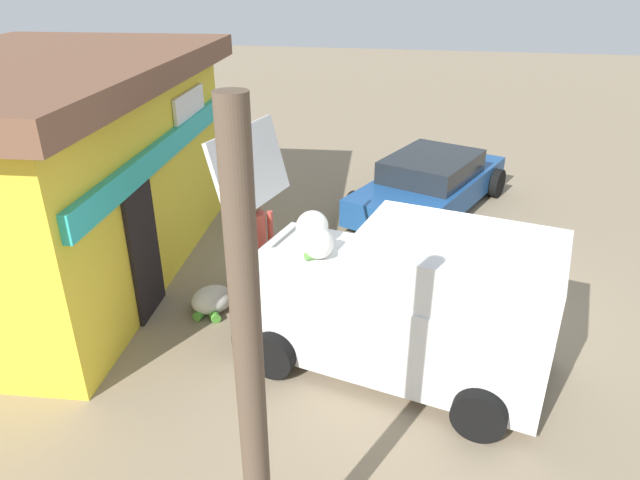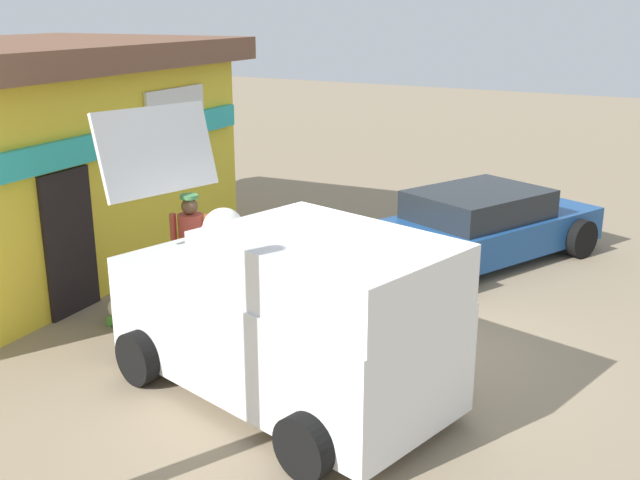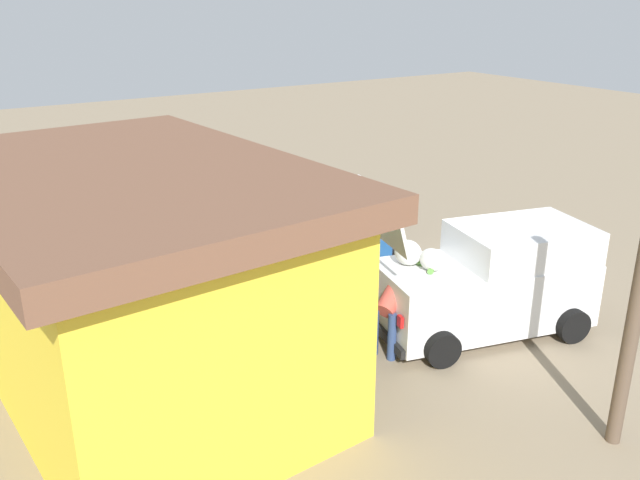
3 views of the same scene
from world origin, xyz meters
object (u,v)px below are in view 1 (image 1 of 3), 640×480
(vendor_standing, at_px, (256,239))
(unloaded_banana_pile, at_px, (212,301))
(storefront_bar, at_px, (46,169))
(parked_sedan, at_px, (430,184))
(paint_bucket, at_px, (241,221))
(delivery_van, at_px, (405,300))
(customer_bending, at_px, (258,282))

(vendor_standing, height_order, unloaded_banana_pile, vendor_standing)
(storefront_bar, relative_size, parked_sedan, 1.53)
(unloaded_banana_pile, distance_m, paint_bucket, 3.08)
(delivery_van, height_order, paint_bucket, delivery_van)
(parked_sedan, distance_m, paint_bucket, 4.12)
(storefront_bar, xyz_separation_m, customer_bending, (-1.25, -3.88, -0.98))
(vendor_standing, distance_m, customer_bending, 1.13)
(customer_bending, bearing_deg, vendor_standing, 17.77)
(unloaded_banana_pile, relative_size, paint_bucket, 2.53)
(vendor_standing, distance_m, unloaded_banana_pile, 1.15)
(storefront_bar, bearing_deg, paint_bucket, -48.62)
(storefront_bar, distance_m, customer_bending, 4.20)
(paint_bucket, bearing_deg, parked_sedan, -64.70)
(storefront_bar, height_order, parked_sedan, storefront_bar)
(parked_sedan, distance_m, vendor_standing, 4.92)
(parked_sedan, height_order, unloaded_banana_pile, parked_sedan)
(unloaded_banana_pile, xyz_separation_m, paint_bucket, (3.03, 0.52, -0.03))
(storefront_bar, distance_m, vendor_standing, 3.65)
(storefront_bar, height_order, customer_bending, storefront_bar)
(vendor_standing, bearing_deg, delivery_van, -119.70)
(parked_sedan, bearing_deg, customer_bending, 156.04)
(unloaded_banana_pile, bearing_deg, vendor_standing, -39.24)
(vendor_standing, xyz_separation_m, customer_bending, (-1.07, -0.34, -0.12))
(vendor_standing, relative_size, customer_bending, 1.26)
(parked_sedan, xyz_separation_m, customer_bending, (-5.20, 2.31, 0.27))
(vendor_standing, xyz_separation_m, unloaded_banana_pile, (-0.66, 0.54, -0.78))
(customer_bending, bearing_deg, delivery_van, -98.09)
(vendor_standing, bearing_deg, paint_bucket, 23.94)
(customer_bending, distance_m, paint_bucket, 3.78)
(delivery_van, bearing_deg, storefront_bar, 75.39)
(storefront_bar, height_order, delivery_van, storefront_bar)
(storefront_bar, relative_size, unloaded_banana_pile, 9.16)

